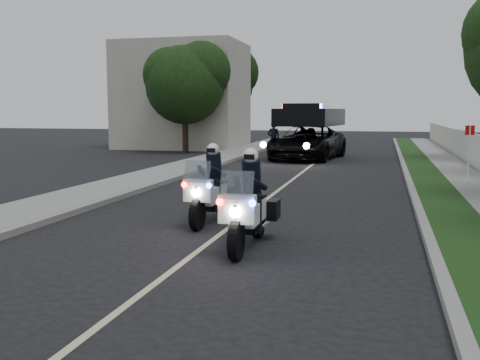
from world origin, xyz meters
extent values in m
plane|color=black|center=(0.00, 0.00, 0.00)|extent=(120.00, 120.00, 0.00)
cube|color=gray|center=(4.10, 10.00, 0.07)|extent=(0.20, 60.00, 0.15)
cube|color=#193814|center=(4.80, 10.00, 0.08)|extent=(1.20, 60.00, 0.16)
cube|color=gray|center=(6.10, 10.00, 0.08)|extent=(1.40, 60.00, 0.16)
cube|color=gray|center=(-4.10, 10.00, 0.07)|extent=(0.20, 60.00, 0.15)
cube|color=gray|center=(-5.20, 10.00, 0.08)|extent=(2.00, 60.00, 0.16)
cube|color=#A8A396|center=(-10.00, 26.00, 3.50)|extent=(8.00, 6.00, 7.00)
cube|color=#BFB78C|center=(0.00, 10.00, 0.00)|extent=(0.12, 50.00, 0.01)
imported|color=black|center=(-0.62, 19.15, 0.00)|extent=(3.77, 6.68, 3.08)
imported|color=black|center=(-2.18, 17.92, 0.00)|extent=(0.80, 1.78, 0.90)
imported|color=black|center=(-2.18, 17.92, 0.00)|extent=(0.66, 0.47, 1.77)
camera|label=1|loc=(3.19, -9.94, 2.54)|focal=41.94mm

